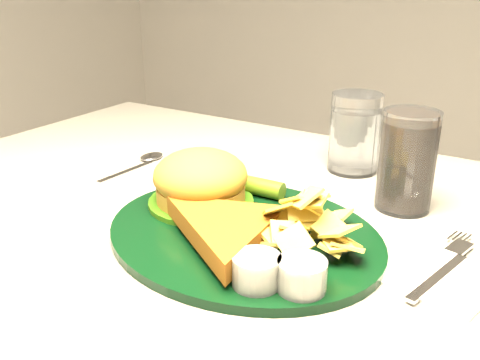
% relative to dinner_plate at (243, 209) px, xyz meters
% --- Properties ---
extents(dinner_plate, '(0.39, 0.34, 0.08)m').
position_rel_dinner_plate_xyz_m(dinner_plate, '(0.00, 0.00, 0.00)').
color(dinner_plate, black).
rests_on(dinner_plate, table).
extents(water_glass, '(0.08, 0.08, 0.13)m').
position_rel_dinner_plate_xyz_m(water_glass, '(0.03, 0.30, 0.02)').
color(water_glass, silver).
rests_on(water_glass, table).
extents(cola_glass, '(0.09, 0.09, 0.14)m').
position_rel_dinner_plate_xyz_m(cola_glass, '(0.14, 0.19, 0.03)').
color(cola_glass, black).
rests_on(cola_glass, table).
extents(fork_napkin, '(0.15, 0.18, 0.01)m').
position_rel_dinner_plate_xyz_m(fork_napkin, '(0.23, 0.04, -0.03)').
color(fork_napkin, white).
rests_on(fork_napkin, table).
extents(spoon, '(0.05, 0.16, 0.01)m').
position_rel_dinner_plate_xyz_m(spoon, '(-0.28, 0.09, -0.03)').
color(spoon, silver).
rests_on(spoon, table).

